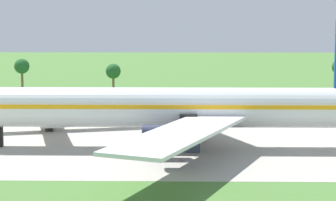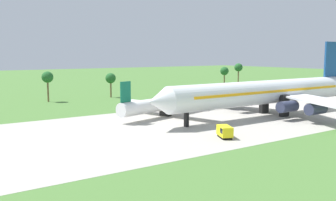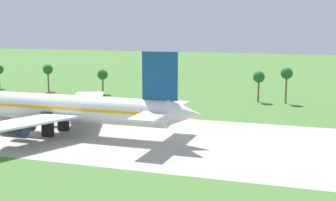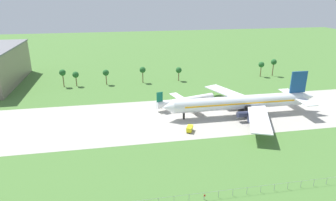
% 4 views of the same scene
% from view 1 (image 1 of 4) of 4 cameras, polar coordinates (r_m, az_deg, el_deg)
% --- Properties ---
extents(jet_airliner, '(70.09, 60.28, 18.54)m').
position_cam_1_polar(jet_airliner, '(87.48, 1.11, -0.70)').
color(jet_airliner, white).
rests_on(jet_airliner, ground_plane).
extents(regional_aircraft, '(29.42, 26.74, 9.26)m').
position_cam_1_polar(regional_aircraft, '(103.99, -11.23, -1.12)').
color(regional_aircraft, white).
rests_on(regional_aircraft, ground_plane).
extents(palm_tree_row, '(132.59, 3.60, 11.01)m').
position_cam_1_polar(palm_tree_row, '(146.76, -9.38, 3.06)').
color(palm_tree_row, brown).
rests_on(palm_tree_row, ground_plane).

